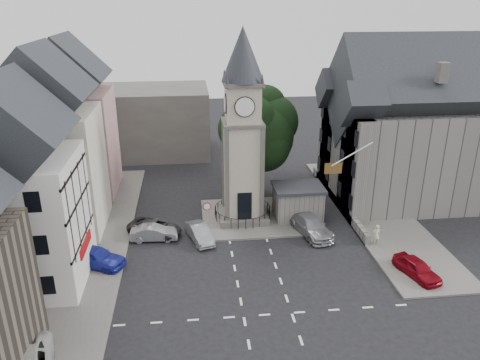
{
  "coord_description": "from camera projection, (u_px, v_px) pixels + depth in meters",
  "views": [
    {
      "loc": [
        -4.35,
        -28.92,
        18.35
      ],
      "look_at": [
        -0.55,
        5.0,
        4.85
      ],
      "focal_mm": 35.0,
      "sensor_mm": 36.0,
      "label": 1
    }
  ],
  "objects": [
    {
      "name": "ground",
      "position": [
        255.0,
        267.0,
        33.92
      ],
      "size": [
        120.0,
        120.0,
        0.0
      ],
      "primitive_type": "plane",
      "color": "black",
      "rests_on": "ground"
    },
    {
      "name": "pavement_west",
      "position": [
        93.0,
        236.0,
        38.15
      ],
      "size": [
        6.0,
        30.0,
        0.14
      ],
      "primitive_type": "cube",
      "color": "#595651",
      "rests_on": "ground"
    },
    {
      "name": "pavement_east",
      "position": [
        373.0,
        211.0,
        42.53
      ],
      "size": [
        6.0,
        26.0,
        0.14
      ],
      "primitive_type": "cube",
      "color": "#595651",
      "rests_on": "ground"
    },
    {
      "name": "central_island",
      "position": [
        259.0,
        217.0,
        41.44
      ],
      "size": [
        10.0,
        8.0,
        0.16
      ],
      "primitive_type": "cube",
      "color": "#595651",
      "rests_on": "ground"
    },
    {
      "name": "road_markings",
      "position": [
        268.0,
        315.0,
        28.84
      ],
      "size": [
        20.0,
        8.0,
        0.01
      ],
      "primitive_type": "cube",
      "color": "silver",
      "rests_on": "ground"
    },
    {
      "name": "clock_tower",
      "position": [
        243.0,
        129.0,
        38.32
      ],
      "size": [
        4.86,
        4.86,
        16.25
      ],
      "color": "#4C4944",
      "rests_on": "ground"
    },
    {
      "name": "stone_shelter",
      "position": [
        298.0,
        202.0,
        40.78
      ],
      "size": [
        4.3,
        3.3,
        3.08
      ],
      "color": "slate",
      "rests_on": "ground"
    },
    {
      "name": "town_tree",
      "position": [
        258.0,
        126.0,
        43.58
      ],
      "size": [
        7.2,
        7.2,
        10.8
      ],
      "color": "black",
      "rests_on": "ground"
    },
    {
      "name": "warning_sign_post",
      "position": [
        207.0,
        212.0,
        37.87
      ],
      "size": [
        0.7,
        0.19,
        2.85
      ],
      "color": "black",
      "rests_on": "ground"
    },
    {
      "name": "terrace_pink",
      "position": [
        72.0,
        128.0,
        44.69
      ],
      "size": [
        8.1,
        7.6,
        12.8
      ],
      "color": "#B77E85",
      "rests_on": "ground"
    },
    {
      "name": "terrace_cream",
      "position": [
        50.0,
        154.0,
        37.29
      ],
      "size": [
        8.1,
        7.6,
        12.8
      ],
      "color": "beige",
      "rests_on": "ground"
    },
    {
      "name": "terrace_tudor",
      "position": [
        18.0,
        199.0,
        30.04
      ],
      "size": [
        8.1,
        7.6,
        12.0
      ],
      "color": "silver",
      "rests_on": "ground"
    },
    {
      "name": "backdrop_west",
      "position": [
        126.0,
        122.0,
        57.09
      ],
      "size": [
        20.0,
        10.0,
        8.0
      ],
      "primitive_type": "cube",
      "color": "#4C4944",
      "rests_on": "ground"
    },
    {
      "name": "east_building",
      "position": [
        405.0,
        135.0,
        43.4
      ],
      "size": [
        14.4,
        11.4,
        12.6
      ],
      "color": "slate",
      "rests_on": "ground"
    },
    {
      "name": "east_boundary_wall",
      "position": [
        337.0,
        200.0,
        43.95
      ],
      "size": [
        0.4,
        16.0,
        0.9
      ],
      "primitive_type": "cube",
      "color": "slate",
      "rests_on": "ground"
    },
    {
      "name": "flagpole",
      "position": [
        352.0,
        154.0,
        35.87
      ],
      "size": [
        3.68,
        0.1,
        2.74
      ],
      "color": "white",
      "rests_on": "ground"
    },
    {
      "name": "car_west_blue",
      "position": [
        95.0,
        257.0,
        33.75
      ],
      "size": [
        4.86,
        3.6,
        1.54
      ],
      "primitive_type": "imported",
      "rotation": [
        0.0,
        0.0,
        1.12
      ],
      "color": "navy",
      "rests_on": "ground"
    },
    {
      "name": "car_west_silver",
      "position": [
        154.0,
        233.0,
        37.47
      ],
      "size": [
        3.81,
        1.42,
        1.24
      ],
      "primitive_type": "imported",
      "rotation": [
        0.0,
        0.0,
        1.54
      ],
      "color": "gray",
      "rests_on": "ground"
    },
    {
      "name": "car_west_grey",
      "position": [
        155.0,
        228.0,
        38.31
      ],
      "size": [
        4.91,
        3.85,
        1.24
      ],
      "primitive_type": "imported",
      "rotation": [
        0.0,
        0.0,
        1.1
      ],
      "color": "#2B2B2D",
      "rests_on": "ground"
    },
    {
      "name": "car_island_silver",
      "position": [
        200.0,
        233.0,
        37.4
      ],
      "size": [
        2.45,
        4.09,
        1.27
      ],
      "primitive_type": "imported",
      "rotation": [
        0.0,
        0.0,
        0.3
      ],
      "color": "gray",
      "rests_on": "ground"
    },
    {
      "name": "car_island_east",
      "position": [
        311.0,
        226.0,
        38.36
      ],
      "size": [
        3.31,
        5.42,
        1.47
      ],
      "primitive_type": "imported",
      "rotation": [
        0.0,
        0.0,
        0.26
      ],
      "color": "gray",
      "rests_on": "ground"
    },
    {
      "name": "car_east_red",
      "position": [
        417.0,
        268.0,
        32.54
      ],
      "size": [
        2.58,
        4.11,
        1.3
      ],
      "primitive_type": "imported",
      "rotation": [
        0.0,
        0.0,
        0.29
      ],
      "color": "maroon",
      "rests_on": "ground"
    },
    {
      "name": "pedestrian",
      "position": [
        376.0,
        235.0,
        36.55
      ],
      "size": [
        0.68,
        0.48,
        1.78
      ],
      "primitive_type": "imported",
      "rotation": [
        0.0,
        0.0,
        3.22
      ],
      "color": "beige",
      "rests_on": "ground"
    }
  ]
}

